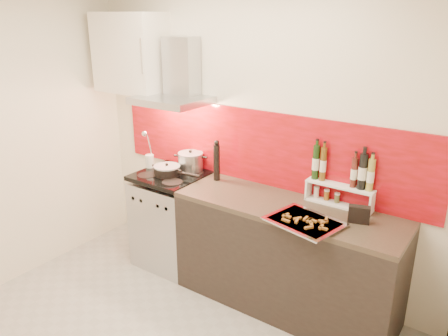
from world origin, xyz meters
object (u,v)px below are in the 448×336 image
Objects in this scene: stock_pot at (191,162)px; saute_pan at (168,170)px; baking_tray at (305,222)px; range_stove at (173,220)px; pepper_mill at (217,161)px; counter at (286,257)px.

stock_pot is 0.24m from saute_pan.
saute_pan is 0.83× the size of baking_tray.
stock_pot reaches higher than range_stove.
counter is at bearing -9.61° from pepper_mill.
baking_tray is at bearing -18.67° from pepper_mill.
pepper_mill is 0.65× the size of baking_tray.
saute_pan reaches higher than range_stove.
pepper_mill is (0.42, 0.17, 0.12)m from saute_pan.
pepper_mill is (-0.77, 0.13, 0.63)m from counter.
saute_pan is 1.28× the size of pepper_mill.
stock_pot is at bearing 164.00° from baking_tray.
baking_tray is at bearing -8.13° from range_stove.
pepper_mill reaches higher than saute_pan.
stock_pot is 1.39m from baking_tray.
stock_pot is 0.34m from pepper_mill.
range_stove is 0.59m from stock_pot.
stock_pot is 0.42× the size of baking_tray.
range_stove is 2.48× the size of pepper_mill.
stock_pot is at bearing 66.73° from saute_pan.
saute_pan is at bearing -178.00° from counter.
stock_pot is at bearing 171.04° from counter.
pepper_mill is at bearing 22.24° from saute_pan.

